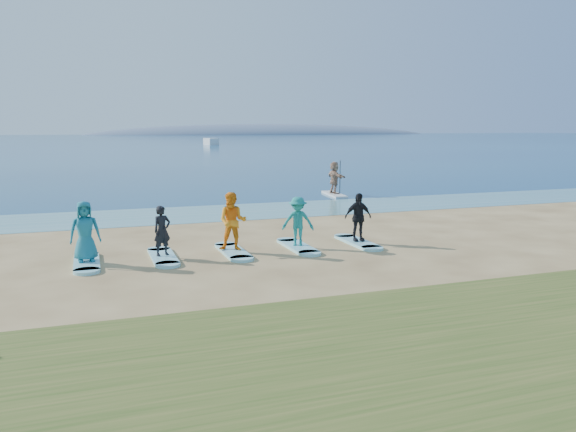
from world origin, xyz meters
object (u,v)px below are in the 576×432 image
object	(u,v)px
surfboard_0	(87,263)
student_4	(358,217)
student_1	(162,231)
surfboard_3	(298,247)
student_0	(85,231)
paddleboard	(334,194)
student_3	(298,221)
surfboard_4	(358,242)
student_2	(233,221)
surfboard_1	(163,257)
boat_offshore_b	(211,145)
paddleboarder	(334,178)
surfboard_2	(233,251)

from	to	relation	value
surfboard_0	student_4	bearing A→B (deg)	0.00
student_1	surfboard_3	world-z (taller)	student_1
student_0	paddleboard	bearing A→B (deg)	38.41
student_3	surfboard_4	size ratio (longest dim) A/B	0.72
student_2	surfboard_3	world-z (taller)	student_2
surfboard_3	student_4	xyz separation A→B (m)	(2.15, 0.00, 0.85)
paddleboard	surfboard_1	xyz separation A→B (m)	(-11.28, -12.60, -0.01)
paddleboard	student_1	bearing A→B (deg)	-124.18
student_3	student_2	bearing A→B (deg)	-157.03
surfboard_4	surfboard_3	bearing A→B (deg)	180.00
student_2	student_3	distance (m)	2.16
boat_offshore_b	student_2	bearing A→B (deg)	-105.63
student_0	boat_offshore_b	bearing A→B (deg)	71.55
boat_offshore_b	paddleboard	bearing A→B (deg)	-101.86
student_0	surfboard_1	size ratio (longest dim) A/B	0.79
surfboard_1	student_4	distance (m)	6.51
student_2	surfboard_3	distance (m)	2.35
boat_offshore_b	student_4	distance (m)	110.83
paddleboarder	surfboard_0	distance (m)	18.44
boat_offshore_b	student_3	xyz separation A→B (m)	(-20.17, -109.35, 0.88)
paddleboard	surfboard_4	world-z (taller)	paddleboard
paddleboard	surfboard_0	xyz separation A→B (m)	(-13.43, -12.60, -0.01)
paddleboard	student_1	distance (m)	16.93
paddleboard	boat_offshore_b	distance (m)	97.65
paddleboarder	student_2	distance (m)	15.56
paddleboarder	student_0	distance (m)	18.41
student_1	student_4	world-z (taller)	student_4
boat_offshore_b	surfboard_0	xyz separation A→B (m)	(-26.63, -109.35, 0.04)
surfboard_4	student_0	bearing A→B (deg)	180.00
paddleboard	surfboard_0	size ratio (longest dim) A/B	1.36
surfboard_0	student_2	xyz separation A→B (m)	(4.30, 0.00, 0.95)
surfboard_4	student_4	bearing A→B (deg)	0.00
student_0	student_1	size ratio (longest dim) A/B	1.16
paddleboard	student_4	world-z (taller)	student_4
student_3	surfboard_4	distance (m)	2.31
surfboard_0	student_3	size ratio (longest dim) A/B	1.39
surfboard_4	boat_offshore_b	bearing A→B (deg)	80.64
student_1	surfboard_4	world-z (taller)	student_1
surfboard_1	student_2	size ratio (longest dim) A/B	1.22
surfboard_0	student_3	xyz separation A→B (m)	(6.46, 0.00, 0.84)
paddleboard	surfboard_4	xyz separation A→B (m)	(-4.82, -12.60, -0.01)
surfboard_0	student_0	distance (m)	0.91
paddleboard	student_3	bearing A→B (deg)	-111.31
surfboard_3	surfboard_0	bearing A→B (deg)	180.00
student_1	student_3	world-z (taller)	student_3
paddleboard	surfboard_2	distance (m)	15.56
boat_offshore_b	student_2	distance (m)	111.61
surfboard_0	student_2	bearing A→B (deg)	0.00
paddleboarder	student_3	size ratio (longest dim) A/B	1.16
boat_offshore_b	student_3	size ratio (longest dim) A/B	3.45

